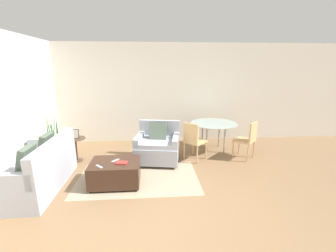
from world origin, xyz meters
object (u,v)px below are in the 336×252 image
Objects in this scene: potted_plant at (55,149)px; picture_frame at (75,134)px; ottoman at (115,172)px; side_table at (76,145)px; dining_chair_near_right at (248,138)px; tv_remote_primary at (115,160)px; tv_remote_secondary at (99,166)px; book_stack at (121,163)px; armchair at (158,146)px; dining_table at (214,126)px; couch at (37,172)px; dining_chair_near_left at (193,139)px.

potted_plant is 0.64m from picture_frame.
potted_plant is at bearing 142.01° from ottoman.
side_table is 0.60× the size of dining_chair_near_right.
potted_plant reaches higher than side_table.
tv_remote_primary is 0.34m from tv_remote_secondary.
tv_remote_primary is 0.71× the size of picture_frame.
ottoman is at bearing 152.77° from book_stack.
picture_frame is at bearing 175.92° from armchair.
book_stack is 2.72m from dining_table.
couch reaches higher than picture_frame.
potted_plant is 1.01× the size of dining_table.
tv_remote_primary is 1.52m from picture_frame.
book_stack is 1.69m from picture_frame.
tv_remote_secondary is at bearing -162.39° from book_stack.
dining_chair_near_right is at bearing 18.37° from ottoman.
picture_frame is at bearing 121.49° from tv_remote_secondary.
picture_frame is (-1.04, 1.14, 0.41)m from ottoman.
ottoman is at bearing -144.61° from dining_table.
ottoman is 6.10× the size of tv_remote_secondary.
couch is at bearing 172.77° from tv_remote_secondary.
dining_chair_near_left is at bearing -3.73° from picture_frame.
armchair is at bearing 177.09° from dining_chair_near_left.
dining_chair_near_left is at bearing 31.70° from tv_remote_secondary.
book_stack is 1.58× the size of tv_remote_primary.
tv_remote_primary is 0.12× the size of potted_plant.
dining_chair_near_right is (2.90, 0.91, 0.08)m from tv_remote_primary.
tv_remote_secondary is at bearing -148.30° from dining_chair_near_left.
tv_remote_primary is at bearing -45.92° from side_table.
couch is 1.45× the size of dining_table.
tv_remote_primary is 3.04m from dining_chair_near_right.
side_table is 2.67m from dining_chair_near_left.
couch is 1.93× the size of ottoman.
book_stack is (-0.68, -1.07, 0.09)m from armchair.
tv_remote_primary is 1.86m from dining_chair_near_left.
couch is 11.63× the size of tv_remote_primary.
couch is at bearing -154.40° from armchair.
ottoman is 1.63× the size of side_table.
dining_chair_near_right is (3.95, -0.17, -0.13)m from picture_frame.
dining_chair_near_left is (1.62, 0.96, 0.28)m from ottoman.
picture_frame is (-1.05, 1.08, 0.21)m from tv_remote_primary.
couch is 3.16× the size of side_table.
potted_plant is at bearing 142.74° from book_stack.
ottoman is at bearing -128.94° from armchair.
dining_chair_near_right is (4.45, -0.25, 0.25)m from potted_plant.
potted_plant is 0.53m from side_table.
book_stack is at bearing -37.26° from potted_plant.
book_stack is 0.26× the size of dining_chair_near_left.
dining_chair_near_right reaches higher than tv_remote_secondary.
dining_chair_near_left is (-0.64, -0.64, -0.13)m from dining_table.
tv_remote_primary is at bearing 4.00° from couch.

